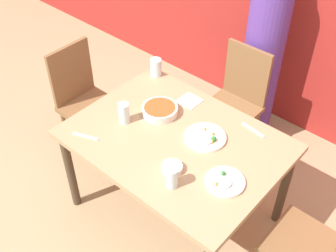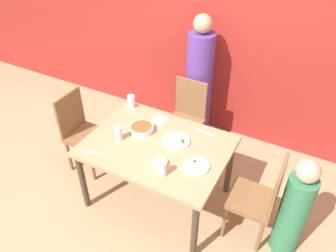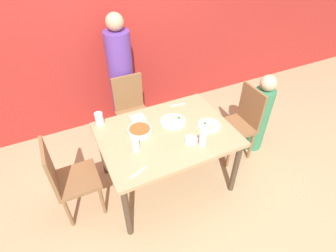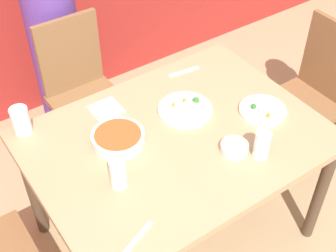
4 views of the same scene
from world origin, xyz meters
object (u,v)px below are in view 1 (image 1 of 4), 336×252
object	(u,v)px
bowl_curry	(160,110)
chair_adult_spot	(236,100)
glass_water_tall	(156,67)
person_adult	(263,57)
chair_child_spot	(318,247)
plate_rice_adult	(225,182)

from	to	relation	value
bowl_curry	chair_adult_spot	bearing A→B (deg)	78.01
glass_water_tall	bowl_curry	bearing A→B (deg)	-44.24
person_adult	bowl_curry	xyz separation A→B (m)	(-0.15, -1.04, 0.02)
chair_child_spot	glass_water_tall	distance (m)	1.64
person_adult	bowl_curry	size ratio (longest dim) A/B	6.70
chair_child_spot	bowl_curry	world-z (taller)	chair_child_spot
bowl_curry	plate_rice_adult	size ratio (longest dim) A/B	1.05
glass_water_tall	chair_adult_spot	bearing A→B (deg)	40.41
chair_adult_spot	bowl_curry	distance (m)	0.78
plate_rice_adult	glass_water_tall	distance (m)	1.14
person_adult	bowl_curry	distance (m)	1.05
chair_child_spot	chair_adult_spot	bearing A→B (deg)	-126.02
chair_adult_spot	chair_child_spot	world-z (taller)	same
bowl_curry	plate_rice_adult	xyz separation A→B (m)	(0.68, -0.21, -0.02)
chair_adult_spot	plate_rice_adult	size ratio (longest dim) A/B	4.06
plate_rice_adult	glass_water_tall	xyz separation A→B (m)	(-1.01, 0.53, 0.06)
bowl_curry	plate_rice_adult	bearing A→B (deg)	-17.27
person_adult	plate_rice_adult	distance (m)	1.36
chair_adult_spot	bowl_curry	world-z (taller)	chair_adult_spot
bowl_curry	glass_water_tall	bearing A→B (deg)	135.76
glass_water_tall	plate_rice_adult	bearing A→B (deg)	-27.64
chair_adult_spot	plate_rice_adult	bearing A→B (deg)	-60.34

